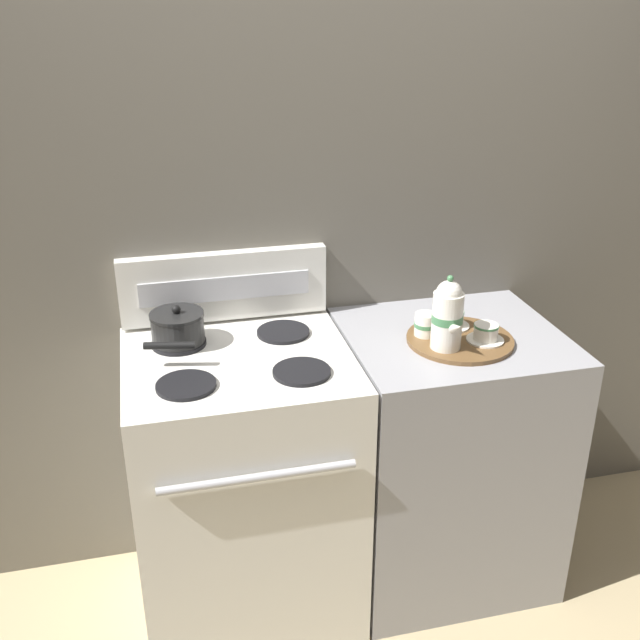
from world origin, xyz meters
TOP-DOWN VIEW (x-y plane):
  - ground_plane at (0.00, 0.00)m, footprint 6.00×6.00m
  - wall_back at (0.00, 0.33)m, footprint 6.00×0.05m
  - stove at (-0.35, -0.00)m, footprint 0.69×0.64m
  - control_panel at (-0.35, 0.28)m, footprint 0.68×0.05m
  - side_counter at (0.35, 0.00)m, footprint 0.69×0.61m
  - saucepan at (-0.52, 0.13)m, footprint 0.19×0.26m
  - serving_tray at (0.35, -0.05)m, footprint 0.34×0.34m
  - teapot at (0.27, -0.10)m, footprint 0.10×0.15m
  - teacup_left at (0.35, 0.03)m, footprint 0.12×0.12m
  - teacup_right at (0.41, -0.09)m, footprint 0.12×0.12m
  - creamer_jug at (0.24, -0.01)m, footprint 0.07×0.07m

SIDE VIEW (x-z plane):
  - ground_plane at x=0.00m, z-range 0.00..0.00m
  - side_counter at x=0.35m, z-range 0.00..0.93m
  - stove at x=-0.35m, z-range 0.00..0.94m
  - serving_tray at x=0.35m, z-range 0.93..0.94m
  - teacup_left at x=0.35m, z-range 0.94..1.00m
  - teacup_right at x=0.41m, z-range 0.94..1.00m
  - creamer_jug at x=0.24m, z-range 0.94..1.02m
  - saucepan at x=-0.52m, z-range 0.93..1.05m
  - teapot at x=0.27m, z-range 0.93..1.17m
  - control_panel at x=-0.35m, z-range 0.94..1.17m
  - wall_back at x=0.00m, z-range 0.00..2.20m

